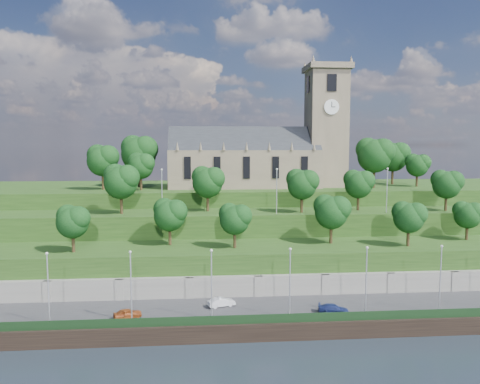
{
  "coord_description": "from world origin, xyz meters",
  "views": [
    {
      "loc": [
        -13.1,
        -55.0,
        24.09
      ],
      "look_at": [
        -6.15,
        30.0,
        15.49
      ],
      "focal_mm": 35.0,
      "sensor_mm": 36.0,
      "label": 1
    }
  ],
  "objects": [
    {
      "name": "embankment_upper",
      "position": [
        0.0,
        29.0,
        6.0
      ],
      "size": [
        160.0,
        10.0,
        12.0
      ],
      "primitive_type": "cube",
      "color": "#1F3C14",
      "rests_on": "ground"
    },
    {
      "name": "trees_upper",
      "position": [
        -0.99,
        28.25,
        17.51
      ],
      "size": [
        64.94,
        8.41,
        8.82
      ],
      "color": "black",
      "rests_on": "embankment_upper"
    },
    {
      "name": "lamp_posts_promenade",
      "position": [
        -2.0,
        2.5,
        7.19
      ],
      "size": [
        60.36,
        0.36,
        9.12
      ],
      "color": "#B2B2B7",
      "rests_on": "promenade"
    },
    {
      "name": "lamp_posts_upper",
      "position": [
        0.0,
        26.0,
        16.64
      ],
      "size": [
        40.36,
        0.36,
        8.06
      ],
      "color": "#B2B2B7",
      "rests_on": "embankment_upper"
    },
    {
      "name": "car_middle",
      "position": [
        -10.57,
        7.28,
        2.62
      ],
      "size": [
        3.99,
        2.43,
        1.24
      ],
      "primitive_type": "imported",
      "rotation": [
        0.0,
        0.0,
        1.89
      ],
      "color": "#BCBDC1",
      "rests_on": "promenade"
    },
    {
      "name": "ground",
      "position": [
        0.0,
        0.0,
        0.0
      ],
      "size": [
        320.0,
        320.0,
        0.0
      ],
      "primitive_type": "plane",
      "color": "black",
      "rests_on": "ground"
    },
    {
      "name": "fence",
      "position": [
        0.0,
        0.6,
        2.6
      ],
      "size": [
        160.0,
        0.1,
        1.2
      ],
      "primitive_type": "cube",
      "color": "black",
      "rests_on": "promenade"
    },
    {
      "name": "church",
      "position": [
        0.79,
        45.98,
        22.52
      ],
      "size": [
        38.6,
        12.35,
        27.6
      ],
      "color": "brown",
      "rests_on": "hilltop"
    },
    {
      "name": "car_left",
      "position": [
        -22.73,
        3.92,
        2.61
      ],
      "size": [
        3.84,
        2.59,
        1.21
      ],
      "primitive_type": "imported",
      "rotation": [
        0.0,
        0.0,
        1.93
      ],
      "color": "#9A4419",
      "rests_on": "promenade"
    },
    {
      "name": "promenade",
      "position": [
        0.0,
        6.0,
        1.0
      ],
      "size": [
        160.0,
        12.0,
        2.0
      ],
      "primitive_type": "cube",
      "color": "#2D2D30",
      "rests_on": "ground"
    },
    {
      "name": "hilltop",
      "position": [
        0.0,
        50.0,
        7.5
      ],
      "size": [
        160.0,
        32.0,
        15.0
      ],
      "primitive_type": "cube",
      "color": "#1F3C14",
      "rests_on": "ground"
    },
    {
      "name": "quay_wall",
      "position": [
        0.0,
        -0.05,
        1.1
      ],
      "size": [
        160.0,
        0.5,
        2.2
      ],
      "primitive_type": "cube",
      "color": "black",
      "rests_on": "ground"
    },
    {
      "name": "embankment_lower",
      "position": [
        0.0,
        18.0,
        4.0
      ],
      "size": [
        160.0,
        12.0,
        8.0
      ],
      "primitive_type": "cube",
      "color": "#1F3C14",
      "rests_on": "ground"
    },
    {
      "name": "retaining_wall",
      "position": [
        0.0,
        11.97,
        2.5
      ],
      "size": [
        160.0,
        2.1,
        5.0
      ],
      "color": "slate",
      "rests_on": "ground"
    },
    {
      "name": "trees_lower",
      "position": [
        -0.87,
        18.06,
        13.0
      ],
      "size": [
        69.34,
        8.94,
        8.04
      ],
      "color": "black",
      "rests_on": "embankment_lower"
    },
    {
      "name": "trees_hilltop",
      "position": [
        -0.57,
        45.11,
        21.77
      ],
      "size": [
        73.32,
        15.85,
        11.23
      ],
      "color": "black",
      "rests_on": "hilltop"
    },
    {
      "name": "car_right",
      "position": [
        4.06,
        3.57,
        2.57
      ],
      "size": [
        4.23,
        2.62,
        1.15
      ],
      "primitive_type": "imported",
      "rotation": [
        0.0,
        0.0,
        1.3
      ],
      "color": "navy",
      "rests_on": "promenade"
    }
  ]
}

